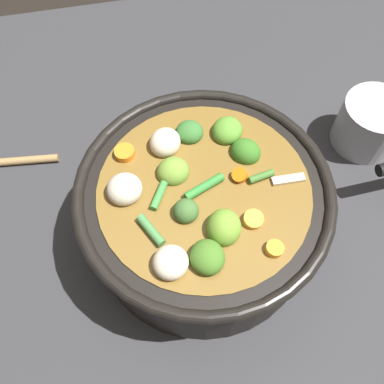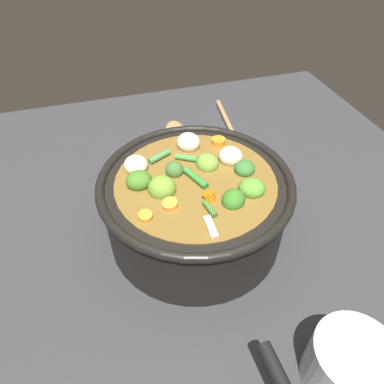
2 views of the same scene
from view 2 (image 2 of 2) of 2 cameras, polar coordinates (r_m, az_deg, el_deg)
The scene contains 4 objects.
ground_plane at distance 0.65m, azimuth 0.51°, elevation -6.38°, with size 1.10×1.10×0.00m, color #2D2D30.
cooking_pot at distance 0.60m, azimuth 0.54°, elevation -2.05°, with size 0.32×0.32×0.15m.
wooden_spoon at distance 0.90m, azimuth 0.97°, elevation 10.38°, with size 0.23×0.18×0.01m.
small_saucepan at distance 0.52m, azimuth 23.61°, elevation -24.30°, with size 0.10×0.16×0.08m.
Camera 2 is at (-0.40, 0.13, 0.49)m, focal length 33.10 mm.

